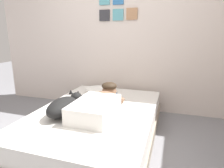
% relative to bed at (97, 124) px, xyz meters
% --- Properties ---
extents(ground_plane, '(12.94, 12.94, 0.00)m').
position_rel_bed_xyz_m(ground_plane, '(-0.05, -0.56, -0.18)').
color(ground_plane, gray).
extents(back_wall, '(4.47, 0.12, 2.50)m').
position_rel_bed_xyz_m(back_wall, '(-0.05, 1.14, 1.07)').
color(back_wall, silver).
rests_on(back_wall, ground).
extents(bed, '(1.38, 2.01, 0.37)m').
position_rel_bed_xyz_m(bed, '(0.00, 0.00, 0.00)').
color(bed, gray).
rests_on(bed, ground).
extents(pillow, '(0.52, 0.32, 0.11)m').
position_rel_bed_xyz_m(pillow, '(-0.18, 0.64, 0.24)').
color(pillow, white).
rests_on(pillow, bed).
extents(person_lying, '(0.43, 0.92, 0.27)m').
position_rel_bed_xyz_m(person_lying, '(0.06, -0.06, 0.29)').
color(person_lying, white).
rests_on(person_lying, bed).
extents(dog, '(0.26, 0.57, 0.21)m').
position_rel_bed_xyz_m(dog, '(-0.28, -0.24, 0.29)').
color(dog, black).
rests_on(dog, bed).
extents(coffee_cup, '(0.12, 0.09, 0.07)m').
position_rel_bed_xyz_m(coffee_cup, '(0.08, 0.47, 0.23)').
color(coffee_cup, teal).
rests_on(coffee_cup, bed).
extents(cell_phone, '(0.07, 0.14, 0.01)m').
position_rel_bed_xyz_m(cell_phone, '(0.07, 0.04, 0.19)').
color(cell_phone, black).
rests_on(cell_phone, bed).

